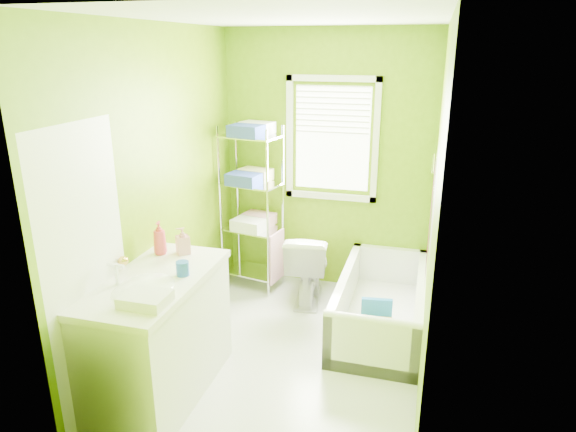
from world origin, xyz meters
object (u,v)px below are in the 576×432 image
(toilet, at_px, (308,266))
(wire_shelf_unit, at_px, (253,190))
(vanity, at_px, (158,334))
(bathtub, at_px, (380,312))

(toilet, xyz_separation_m, wire_shelf_unit, (-0.61, 0.17, 0.69))
(wire_shelf_unit, bearing_deg, vanity, -91.86)
(bathtub, bearing_deg, vanity, -136.83)
(toilet, bearing_deg, bathtub, 147.04)
(bathtub, distance_m, wire_shelf_unit, 1.72)
(toilet, xyz_separation_m, vanity, (-0.67, -1.71, 0.13))
(bathtub, xyz_separation_m, vanity, (-1.43, -1.34, 0.33))
(bathtub, relative_size, wire_shelf_unit, 0.92)
(toilet, distance_m, wire_shelf_unit, 0.94)
(wire_shelf_unit, bearing_deg, toilet, -15.23)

